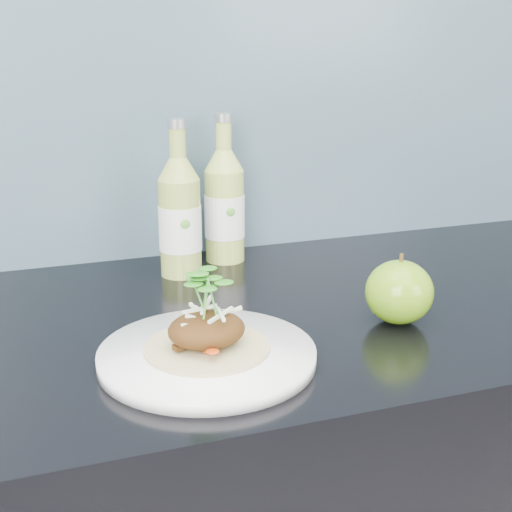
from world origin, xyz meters
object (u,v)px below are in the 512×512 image
object	(u,v)px
dinner_plate	(207,356)
green_apple	(399,292)
cider_bottle_left	(180,217)
cider_bottle_right	(225,206)

from	to	relation	value
dinner_plate	green_apple	size ratio (longest dim) A/B	2.63
cider_bottle_left	cider_bottle_right	size ratio (longest dim) A/B	1.00
cider_bottle_left	cider_bottle_right	bearing A→B (deg)	20.36
green_apple	cider_bottle_left	xyz separation A→B (m)	(-0.22, 0.28, 0.05)
dinner_plate	cider_bottle_left	xyz separation A→B (m)	(0.05, 0.31, 0.08)
green_apple	cider_bottle_left	distance (m)	0.36
green_apple	cider_bottle_right	xyz separation A→B (m)	(-0.13, 0.33, 0.05)
green_apple	cider_bottle_left	bearing A→B (deg)	127.63
dinner_plate	cider_bottle_right	distance (m)	0.39
dinner_plate	cider_bottle_left	size ratio (longest dim) A/B	1.12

